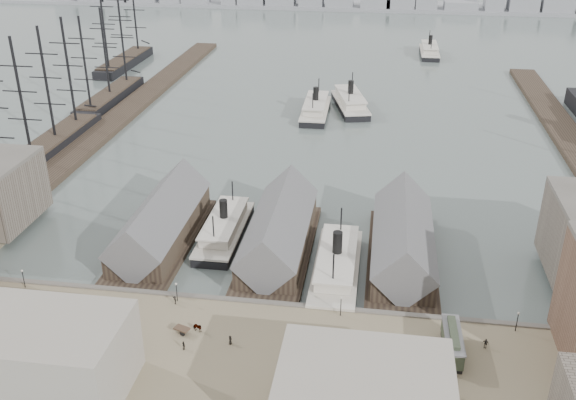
% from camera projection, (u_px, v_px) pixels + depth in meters
% --- Properties ---
extents(ground, '(900.00, 900.00, 0.00)m').
position_uv_depth(ground, '(265.00, 295.00, 122.93)').
color(ground, '#515E5B').
rests_on(ground, ground).
extents(quay, '(180.00, 30.00, 2.00)m').
position_uv_depth(quay, '(243.00, 359.00, 104.70)').
color(quay, '#7A6C52').
rests_on(quay, ground).
extents(seawall, '(180.00, 1.20, 2.30)m').
position_uv_depth(seawall, '(260.00, 306.00, 117.81)').
color(seawall, '#59544C').
rests_on(seawall, ground).
extents(west_wharf, '(10.00, 220.00, 1.60)m').
position_uv_depth(west_wharf, '(123.00, 113.00, 220.69)').
color(west_wharf, '#2D231C').
rests_on(west_wharf, ground).
extents(east_wharf, '(10.00, 180.00, 1.60)m').
position_uv_depth(east_wharf, '(575.00, 146.00, 192.23)').
color(east_wharf, '#2D231C').
rests_on(east_wharf, ground).
extents(ferry_shed_west, '(14.00, 42.00, 12.60)m').
position_uv_depth(ferry_shed_west, '(161.00, 224.00, 139.42)').
color(ferry_shed_west, '#2D231C').
rests_on(ferry_shed_west, ground).
extents(ferry_shed_center, '(14.00, 42.00, 12.60)m').
position_uv_depth(ferry_shed_center, '(279.00, 232.00, 135.93)').
color(ferry_shed_center, '#2D231C').
rests_on(ferry_shed_center, ground).
extents(ferry_shed_east, '(14.00, 42.00, 12.60)m').
position_uv_depth(ferry_shed_east, '(403.00, 241.00, 132.45)').
color(ferry_shed_east, '#2D231C').
rests_on(ferry_shed_east, ground).
extents(street_bldg_center, '(24.00, 16.00, 10.00)m').
position_uv_depth(street_bldg_center, '(364.00, 396.00, 88.72)').
color(street_bldg_center, gray).
rests_on(street_bldg_center, quay).
extents(street_bldg_west, '(30.00, 16.00, 12.00)m').
position_uv_depth(street_bldg_west, '(26.00, 355.00, 94.99)').
color(street_bldg_west, gray).
rests_on(street_bldg_west, quay).
extents(lamp_post_far_w, '(0.44, 0.44, 3.92)m').
position_uv_depth(lamp_post_far_w, '(23.00, 275.00, 120.68)').
color(lamp_post_far_w, black).
rests_on(lamp_post_far_w, quay).
extents(lamp_post_near_w, '(0.44, 0.44, 3.92)m').
position_uv_depth(lamp_post_near_w, '(176.00, 289.00, 116.66)').
color(lamp_post_near_w, black).
rests_on(lamp_post_near_w, quay).
extents(lamp_post_near_e, '(0.44, 0.44, 3.92)m').
position_uv_depth(lamp_post_near_e, '(341.00, 303.00, 112.64)').
color(lamp_post_near_e, black).
rests_on(lamp_post_near_e, quay).
extents(lamp_post_far_e, '(0.44, 0.44, 3.92)m').
position_uv_depth(lamp_post_far_e, '(518.00, 318.00, 108.62)').
color(lamp_post_far_e, black).
rests_on(lamp_post_far_e, quay).
extents(far_shore, '(500.00, 40.00, 15.72)m').
position_uv_depth(far_shore, '(354.00, 2.00, 418.89)').
color(far_shore, gray).
rests_on(far_shore, ground).
extents(ferry_docked_west, '(8.21, 27.38, 9.78)m').
position_uv_depth(ferry_docked_west, '(224.00, 228.00, 142.56)').
color(ferry_docked_west, black).
rests_on(ferry_docked_west, ground).
extents(ferry_docked_east, '(8.91, 29.69, 10.61)m').
position_uv_depth(ferry_docked_east, '(337.00, 265.00, 128.11)').
color(ferry_docked_east, black).
rests_on(ferry_docked_east, ground).
extents(ferry_open_near, '(9.26, 29.19, 10.37)m').
position_uv_depth(ferry_open_near, '(316.00, 108.00, 220.65)').
color(ferry_open_near, black).
rests_on(ferry_open_near, ground).
extents(ferry_open_mid, '(16.18, 31.40, 10.75)m').
position_uv_depth(ferry_open_mid, '(350.00, 102.00, 226.91)').
color(ferry_open_mid, black).
rests_on(ferry_open_mid, ground).
extents(ferry_open_far, '(8.55, 27.73, 9.88)m').
position_uv_depth(ferry_open_far, '(429.00, 50.00, 300.60)').
color(ferry_open_far, black).
rests_on(ferry_open_far, ground).
extents(sailing_ship_near, '(8.81, 60.68, 36.21)m').
position_uv_depth(sailing_ship_near, '(44.00, 148.00, 185.98)').
color(sailing_ship_near, black).
rests_on(sailing_ship_near, ground).
extents(sailing_ship_mid, '(8.19, 47.32, 33.67)m').
position_uv_depth(sailing_ship_mid, '(110.00, 95.00, 234.43)').
color(sailing_ship_mid, black).
rests_on(sailing_ship_mid, ground).
extents(sailing_ship_far, '(8.77, 48.73, 36.06)m').
position_uv_depth(sailing_ship_far, '(125.00, 60.00, 281.64)').
color(sailing_ship_far, black).
rests_on(sailing_ship_far, ground).
extents(tram, '(3.07, 10.93, 3.87)m').
position_uv_depth(tram, '(452.00, 343.00, 103.67)').
color(tram, black).
rests_on(tram, quay).
extents(horse_cart_left, '(4.59, 3.44, 1.42)m').
position_uv_depth(horse_cart_left, '(28.00, 309.00, 114.35)').
color(horse_cart_left, black).
rests_on(horse_cart_left, quay).
extents(horse_cart_center, '(5.01, 2.77, 1.67)m').
position_uv_depth(horse_cart_center, '(193.00, 328.00, 109.15)').
color(horse_cart_center, black).
rests_on(horse_cart_center, quay).
extents(horse_cart_right, '(4.76, 2.77, 1.46)m').
position_uv_depth(horse_cart_right, '(321.00, 375.00, 98.79)').
color(horse_cart_right, black).
rests_on(horse_cart_right, quay).
extents(pedestrian_1, '(1.01, 0.98, 1.64)m').
position_uv_depth(pedestrian_1, '(50.00, 317.00, 111.93)').
color(pedestrian_1, black).
rests_on(pedestrian_1, quay).
extents(pedestrian_2, '(1.14, 1.22, 1.66)m').
position_uv_depth(pedestrian_2, '(175.00, 300.00, 116.60)').
color(pedestrian_2, black).
rests_on(pedestrian_2, quay).
extents(pedestrian_3, '(0.95, 1.08, 1.75)m').
position_uv_depth(pedestrian_3, '(126.00, 355.00, 102.88)').
color(pedestrian_3, black).
rests_on(pedestrian_3, quay).
extents(pedestrian_4, '(0.54, 0.81, 1.62)m').
position_uv_depth(pedestrian_4, '(230.00, 340.00, 106.34)').
color(pedestrian_4, black).
rests_on(pedestrian_4, quay).
extents(pedestrian_5, '(0.81, 0.79, 1.79)m').
position_uv_depth(pedestrian_5, '(331.00, 363.00, 101.06)').
color(pedestrian_5, black).
rests_on(pedestrian_5, quay).
extents(pedestrian_6, '(0.82, 0.94, 1.65)m').
position_uv_depth(pedestrian_6, '(341.00, 335.00, 107.37)').
color(pedestrian_6, black).
rests_on(pedestrian_6, quay).
extents(pedestrian_7, '(1.15, 1.13, 1.59)m').
position_uv_depth(pedestrian_7, '(385.00, 379.00, 97.85)').
color(pedestrian_7, black).
rests_on(pedestrian_7, quay).
extents(pedestrian_8, '(1.13, 0.71, 1.80)m').
position_uv_depth(pedestrian_8, '(486.00, 343.00, 105.41)').
color(pedestrian_8, black).
rests_on(pedestrian_8, quay).
extents(pedestrian_9, '(0.55, 0.81, 1.60)m').
position_uv_depth(pedestrian_9, '(561.00, 386.00, 96.50)').
color(pedestrian_9, black).
rests_on(pedestrian_9, quay).
extents(pedestrian_10, '(0.95, 0.94, 1.61)m').
position_uv_depth(pedestrian_10, '(184.00, 345.00, 105.08)').
color(pedestrian_10, black).
rests_on(pedestrian_10, quay).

